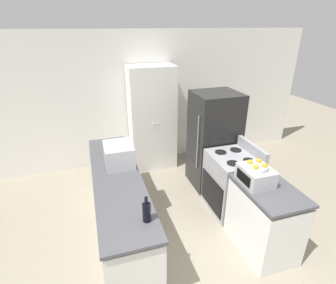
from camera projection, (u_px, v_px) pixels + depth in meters
wall_back at (145, 100)px, 5.19m from camera, size 7.00×0.06×2.60m
counter_left at (119, 206)px, 3.53m from camera, size 0.60×2.52×0.91m
counter_right at (264, 219)px, 3.28m from camera, size 0.60×0.88×0.91m
pantry_cabinet at (152, 119)px, 5.05m from camera, size 0.86×0.56×2.00m
stove at (231, 182)px, 4.00m from camera, size 0.66×0.75×1.07m
refrigerator at (214, 140)px, 4.52m from camera, size 0.76×0.69×1.67m
microwave at (119, 155)px, 3.56m from camera, size 0.39×0.47×0.29m
wine_bottle at (147, 212)px, 2.53m from camera, size 0.08×0.08×0.28m
toaster_oven at (256, 175)px, 3.15m from camera, size 0.34×0.40×0.21m
fruit_bowl at (257, 166)px, 3.07m from camera, size 0.26×0.26×0.10m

